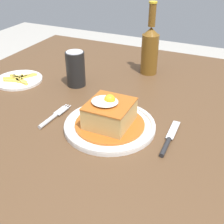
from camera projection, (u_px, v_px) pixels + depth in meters
name	position (u px, v px, depth m)	size (l,w,h in m)	color
dining_table	(128.00, 128.00, 0.98)	(1.30, 1.09, 0.73)	brown
main_plate	(109.00, 125.00, 0.81)	(0.25, 0.25, 0.02)	white
sandwich_meal	(109.00, 114.00, 0.79)	(0.19, 0.19, 0.09)	#B75B1E
fork	(52.00, 117.00, 0.85)	(0.02, 0.14, 0.01)	silver
knife	(168.00, 142.00, 0.75)	(0.02, 0.17, 0.01)	#262628
soda_can	(76.00, 69.00, 1.02)	(0.07, 0.07, 0.12)	black
beer_bottle_amber	(150.00, 48.00, 1.10)	(0.06, 0.06, 0.27)	brown
side_plate_fries	(19.00, 80.00, 1.08)	(0.17, 0.17, 0.02)	white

